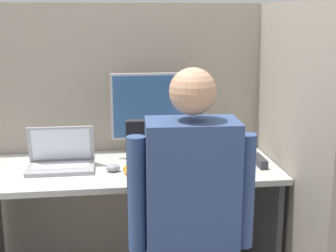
{
  "coord_description": "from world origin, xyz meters",
  "views": [
    {
      "loc": [
        -0.1,
        -2.05,
        1.49
      ],
      "look_at": [
        0.19,
        0.15,
        0.96
      ],
      "focal_mm": 50.0,
      "sensor_mm": 36.0,
      "label": 1
    }
  ],
  "objects_px": {
    "monitor": "(158,109)",
    "laptop": "(61,161)",
    "paper_box": "(159,152)",
    "person": "(194,220)",
    "stapler": "(260,161)",
    "carrot_toy": "(128,172)",
    "coffee_mug": "(217,144)"
  },
  "relations": [
    {
      "from": "monitor",
      "to": "laptop",
      "type": "bearing_deg",
      "value": -165.0
    },
    {
      "from": "paper_box",
      "to": "laptop",
      "type": "height_order",
      "value": "laptop"
    },
    {
      "from": "laptop",
      "to": "person",
      "type": "height_order",
      "value": "person"
    },
    {
      "from": "monitor",
      "to": "stapler",
      "type": "height_order",
      "value": "monitor"
    },
    {
      "from": "carrot_toy",
      "to": "coffee_mug",
      "type": "relative_size",
      "value": 1.35
    },
    {
      "from": "laptop",
      "to": "stapler",
      "type": "relative_size",
      "value": 2.06
    },
    {
      "from": "paper_box",
      "to": "coffee_mug",
      "type": "relative_size",
      "value": 2.97
    },
    {
      "from": "paper_box",
      "to": "laptop",
      "type": "xyz_separation_m",
      "value": [
        -0.52,
        -0.14,
        0.02
      ]
    },
    {
      "from": "coffee_mug",
      "to": "monitor",
      "type": "bearing_deg",
      "value": -173.63
    },
    {
      "from": "paper_box",
      "to": "stapler",
      "type": "bearing_deg",
      "value": -22.82
    },
    {
      "from": "paper_box",
      "to": "coffee_mug",
      "type": "distance_m",
      "value": 0.35
    },
    {
      "from": "stapler",
      "to": "person",
      "type": "height_order",
      "value": "person"
    },
    {
      "from": "stapler",
      "to": "laptop",
      "type": "bearing_deg",
      "value": 175.66
    },
    {
      "from": "monitor",
      "to": "carrot_toy",
      "type": "relative_size",
      "value": 3.77
    },
    {
      "from": "carrot_toy",
      "to": "coffee_mug",
      "type": "height_order",
      "value": "coffee_mug"
    },
    {
      "from": "laptop",
      "to": "carrot_toy",
      "type": "height_order",
      "value": "laptop"
    },
    {
      "from": "stapler",
      "to": "carrot_toy",
      "type": "relative_size",
      "value": 1.2
    },
    {
      "from": "monitor",
      "to": "paper_box",
      "type": "bearing_deg",
      "value": -90.0
    },
    {
      "from": "laptop",
      "to": "person",
      "type": "bearing_deg",
      "value": -54.96
    },
    {
      "from": "paper_box",
      "to": "carrot_toy",
      "type": "bearing_deg",
      "value": -121.93
    },
    {
      "from": "person",
      "to": "carrot_toy",
      "type": "bearing_deg",
      "value": 109.19
    },
    {
      "from": "monitor",
      "to": "stapler",
      "type": "bearing_deg",
      "value": -23.09
    },
    {
      "from": "monitor",
      "to": "person",
      "type": "relative_size",
      "value": 0.4
    },
    {
      "from": "person",
      "to": "coffee_mug",
      "type": "xyz_separation_m",
      "value": [
        0.32,
        0.97,
        0.01
      ]
    },
    {
      "from": "monitor",
      "to": "stapler",
      "type": "relative_size",
      "value": 3.15
    },
    {
      "from": "carrot_toy",
      "to": "laptop",
      "type": "bearing_deg",
      "value": 153.9
    },
    {
      "from": "stapler",
      "to": "coffee_mug",
      "type": "height_order",
      "value": "coffee_mug"
    },
    {
      "from": "monitor",
      "to": "coffee_mug",
      "type": "height_order",
      "value": "monitor"
    },
    {
      "from": "coffee_mug",
      "to": "carrot_toy",
      "type": "bearing_deg",
      "value": -147.24
    },
    {
      "from": "stapler",
      "to": "paper_box",
      "type": "bearing_deg",
      "value": 157.18
    },
    {
      "from": "paper_box",
      "to": "coffee_mug",
      "type": "height_order",
      "value": "coffee_mug"
    },
    {
      "from": "monitor",
      "to": "carrot_toy",
      "type": "bearing_deg",
      "value": -121.69
    }
  ]
}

